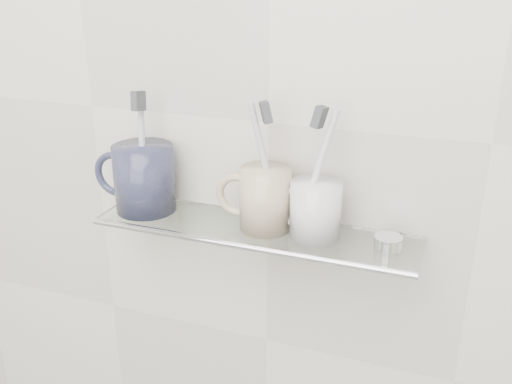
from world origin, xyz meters
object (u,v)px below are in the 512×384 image
at_px(mug_right, 315,210).
at_px(mug_center, 265,199).
at_px(mug_left, 144,178).
at_px(shelf_glass, 254,230).

bearing_deg(mug_right, mug_center, -170.58).
bearing_deg(mug_left, shelf_glass, -17.86).
bearing_deg(mug_center, mug_right, -13.27).
relative_size(mug_left, mug_right, 1.28).
height_order(shelf_glass, mug_right, mug_right).
bearing_deg(mug_left, mug_right, -16.36).
distance_m(mug_center, mug_right, 0.08).
relative_size(shelf_glass, mug_center, 5.19).
height_order(shelf_glass, mug_left, mug_left).
relative_size(mug_center, mug_right, 1.13).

